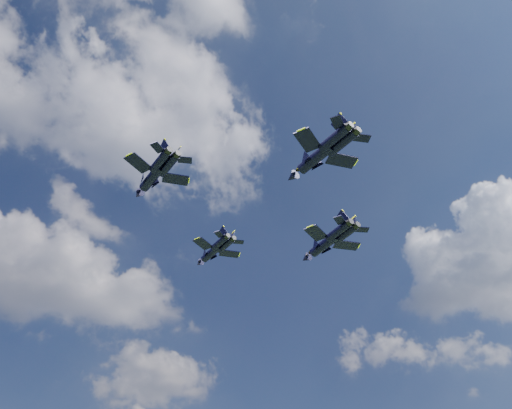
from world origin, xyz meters
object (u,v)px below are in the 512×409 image
object	(u,v)px
jet_left	(151,179)
jet_right	(323,245)
jet_slot	(314,159)
jet_lead	(211,253)

from	to	relation	value
jet_left	jet_right	distance (m)	38.19
jet_left	jet_slot	bearing A→B (deg)	-46.07
jet_lead	jet_slot	size ratio (longest dim) A/B	0.88
jet_left	jet_slot	size ratio (longest dim) A/B	0.93
jet_right	jet_slot	size ratio (longest dim) A/B	1.05
jet_left	jet_slot	distance (m)	28.26
jet_left	jet_lead	bearing A→B (deg)	37.05
jet_lead	jet_right	xyz separation A→B (m)	(20.46, -12.99, -1.62)
jet_lead	jet_right	bearing A→B (deg)	-48.57
jet_lead	jet_left	distance (m)	27.62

